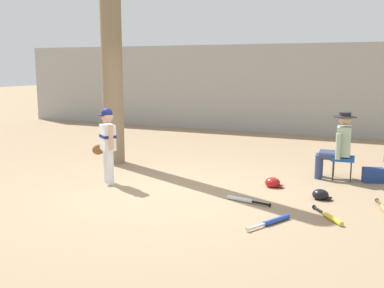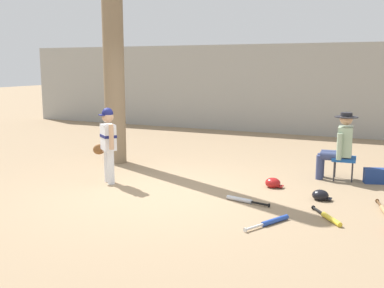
% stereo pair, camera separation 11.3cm
% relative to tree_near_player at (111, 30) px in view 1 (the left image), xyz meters
% --- Properties ---
extents(ground_plane, '(60.00, 60.00, 0.00)m').
position_rel_tree_near_player_xyz_m(ground_plane, '(2.02, -1.68, -2.70)').
color(ground_plane, '#937A5B').
extents(concrete_back_wall, '(18.00, 0.36, 2.62)m').
position_rel_tree_near_player_xyz_m(concrete_back_wall, '(2.02, 5.63, -1.39)').
color(concrete_back_wall, '#9E9E99').
rests_on(concrete_back_wall, ground).
extents(tree_near_player, '(0.69, 0.69, 6.14)m').
position_rel_tree_near_player_xyz_m(tree_near_player, '(0.00, 0.00, 0.00)').
color(tree_near_player, '#7F6B51').
rests_on(tree_near_player, ground).
extents(young_ballplayer, '(0.59, 0.41, 1.31)m').
position_rel_tree_near_player_xyz_m(young_ballplayer, '(0.84, -1.48, -1.96)').
color(young_ballplayer, white).
rests_on(young_ballplayer, ground).
extents(folding_stool, '(0.43, 0.43, 0.41)m').
position_rel_tree_near_player_xyz_m(folding_stool, '(4.51, 0.43, -2.34)').
color(folding_stool, '#194C9E').
rests_on(folding_stool, ground).
extents(seated_spectator, '(0.67, 0.54, 1.20)m').
position_rel_tree_near_player_xyz_m(seated_spectator, '(4.41, 0.43, -2.06)').
color(seated_spectator, navy).
rests_on(seated_spectator, ground).
extents(handbag_beside_stool, '(0.38, 0.27, 0.26)m').
position_rel_tree_near_player_xyz_m(handbag_beside_stool, '(5.03, 0.41, -2.57)').
color(handbag_beside_stool, navy).
rests_on(handbag_beside_stool, ground).
extents(bat_blue_youth, '(0.41, 0.74, 0.07)m').
position_rel_tree_near_player_xyz_m(bat_blue_youth, '(3.97, -2.36, -2.67)').
color(bat_blue_youth, '#2347AD').
rests_on(bat_blue_youth, ground).
extents(bat_aluminum_silver, '(0.71, 0.21, 0.07)m').
position_rel_tree_near_player_xyz_m(bat_aluminum_silver, '(3.33, -1.61, -2.67)').
color(bat_aluminum_silver, '#B7BCC6').
rests_on(bat_aluminum_silver, ground).
extents(bat_yellow_trainer, '(0.49, 0.63, 0.07)m').
position_rel_tree_near_player_xyz_m(bat_yellow_trainer, '(4.62, -1.90, -2.67)').
color(bat_yellow_trainer, yellow).
rests_on(bat_yellow_trainer, ground).
extents(batting_helmet_black, '(0.29, 0.22, 0.17)m').
position_rel_tree_near_player_xyz_m(batting_helmet_black, '(4.35, -1.00, -2.63)').
color(batting_helmet_black, black).
rests_on(batting_helmet_black, ground).
extents(batting_helmet_red, '(0.30, 0.23, 0.17)m').
position_rel_tree_near_player_xyz_m(batting_helmet_red, '(3.51, -0.59, -2.63)').
color(batting_helmet_red, '#A81919').
rests_on(batting_helmet_red, ground).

